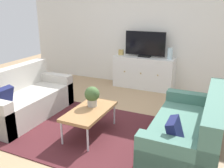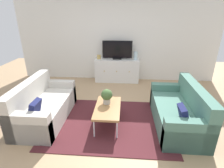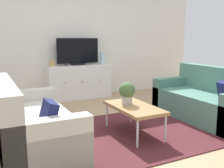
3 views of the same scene
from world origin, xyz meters
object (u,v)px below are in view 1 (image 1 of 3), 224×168
at_px(coffee_table, 90,112).
at_px(flat_screen_tv, 145,44).
at_px(potted_plant, 92,95).
at_px(tv_console, 144,72).
at_px(couch_left_side, 23,100).
at_px(couch_right_side, 191,135).
at_px(glass_vase, 170,54).
at_px(mantel_clock, 121,52).

xyz_separation_m(coffee_table, flat_screen_tv, (0.06, 2.48, 0.66)).
distance_m(potted_plant, tv_console, 2.33).
height_order(couch_left_side, coffee_table, couch_left_side).
height_order(couch_right_side, glass_vase, glass_vase).
bearing_deg(glass_vase, tv_console, -180.00).
bearing_deg(mantel_clock, flat_screen_tv, 1.96).
bearing_deg(mantel_clock, glass_vase, 0.00).
height_order(coffee_table, flat_screen_tv, flat_screen_tv).
xyz_separation_m(potted_plant, tv_console, (0.09, 2.32, -0.21)).
distance_m(glass_vase, mantel_clock, 1.17).
height_order(couch_left_side, glass_vase, glass_vase).
xyz_separation_m(couch_right_side, coffee_table, (-1.46, -0.09, 0.08)).
height_order(couch_right_side, coffee_table, couch_right_side).
xyz_separation_m(couch_left_side, tv_console, (1.47, 2.37, 0.08)).
bearing_deg(tv_console, glass_vase, 0.00).
height_order(flat_screen_tv, glass_vase, flat_screen_tv).
relative_size(tv_console, glass_vase, 5.59).
relative_size(flat_screen_tv, mantel_clock, 7.19).
relative_size(tv_console, mantel_clock, 10.83).
distance_m(tv_console, mantel_clock, 0.73).
height_order(potted_plant, mantel_clock, mantel_clock).
bearing_deg(potted_plant, glass_vase, 73.73).
distance_m(couch_right_side, mantel_clock, 3.14).
bearing_deg(flat_screen_tv, mantel_clock, -178.04).
bearing_deg(glass_vase, couch_left_side, -130.81).
relative_size(coffee_table, glass_vase, 3.77).
xyz_separation_m(potted_plant, mantel_clock, (-0.49, 2.32, 0.23)).
bearing_deg(coffee_table, mantel_clock, 101.97).
height_order(couch_right_side, mantel_clock, mantel_clock).
distance_m(coffee_table, tv_console, 2.46).
xyz_separation_m(glass_vase, mantel_clock, (-1.17, 0.00, -0.06)).
xyz_separation_m(flat_screen_tv, mantel_clock, (-0.58, -0.02, -0.22)).
distance_m(couch_right_side, tv_console, 2.76).
distance_m(couch_right_side, flat_screen_tv, 2.87).
bearing_deg(couch_right_side, couch_left_side, 180.00).
xyz_separation_m(tv_console, mantel_clock, (-0.58, 0.00, 0.44)).
height_order(coffee_table, mantel_clock, mantel_clock).
height_order(tv_console, mantel_clock, mantel_clock).
xyz_separation_m(flat_screen_tv, glass_vase, (0.58, -0.02, -0.16)).
relative_size(potted_plant, flat_screen_tv, 0.33).
height_order(coffee_table, tv_console, tv_console).
bearing_deg(couch_right_side, glass_vase, 108.98).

